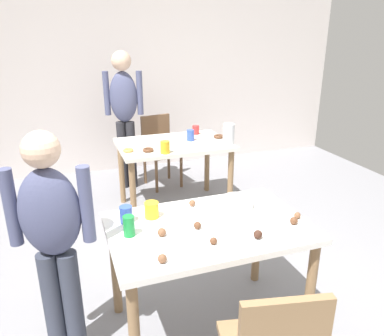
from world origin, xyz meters
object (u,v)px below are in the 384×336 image
Objects in this scene: dining_table_near at (208,239)px; mixing_bowl at (238,203)px; chair_far_table at (160,146)px; dining_table_far at (174,152)px; person_adult_far at (124,108)px; soda_can at (129,226)px; pitcher_far at (229,134)px; person_girl_near at (53,234)px.

mixing_bowl reaches higher than dining_table_near.
chair_far_table reaches higher than dining_table_near.
dining_table_near is 1.80m from dining_table_far.
soda_can is at bearing -99.52° from person_adult_far.
mixing_bowl is 0.75m from soda_can.
person_adult_far is 2.41m from mixing_bowl.
dining_table_far is at bearing -64.04° from person_adult_far.
pitcher_far is (0.88, -1.01, -0.14)m from person_adult_far.
person_girl_near is at bearing 177.70° from soda_can.
dining_table_far is 1.32× the size of chair_far_table.
soda_can reaches higher than chair_far_table.
dining_table_near is 5.57× the size of pitcher_far.
soda_can is (-0.42, -2.50, -0.19)m from person_adult_far.
pitcher_far is at bearing 67.62° from mixing_bowl.
dining_table_far is 0.92m from person_adult_far.
person_adult_far is 8.16× the size of mixing_bowl.
pitcher_far reaches higher than dining_table_near.
soda_can is (-0.83, -2.49, 0.31)m from chair_far_table.
chair_far_table is at bearing 63.48° from person_girl_near.
soda_can is at bearing -108.43° from chair_far_table.
dining_table_far is 5.69× the size of mixing_bowl.
pitcher_far reaches higher than soda_can.
pitcher_far is at bearing 48.86° from soda_can.
chair_far_table is 0.53× the size of person_adult_far.
dining_table_far is at bearing 154.27° from pitcher_far.
pitcher_far is at bearing -25.73° from dining_table_far.
person_girl_near is at bearing -139.16° from pitcher_far.
pitcher_far is (1.71, 1.48, 0.03)m from person_girl_near.
mixing_bowl is at bearing 30.30° from dining_table_near.
dining_table_near and dining_table_far have the same top height.
person_girl_near is at bearing -124.71° from dining_table_far.
person_girl_near is at bearing -108.33° from person_adult_far.
mixing_bowl is (-0.05, -1.62, 0.14)m from dining_table_far.
soda_can is at bearing -170.56° from mixing_bowl.
person_girl_near is 11.45× the size of soda_can.
person_adult_far is (0.82, 2.49, 0.17)m from person_girl_near.
person_girl_near reaches higher than dining_table_far.
person_adult_far is at bearing 131.24° from pitcher_far.
mixing_bowl is 1.48m from pitcher_far.
person_girl_near is 0.40m from soda_can.
pitcher_far reaches higher than mixing_bowl.
dining_table_near is at bearing -4.08° from soda_can.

